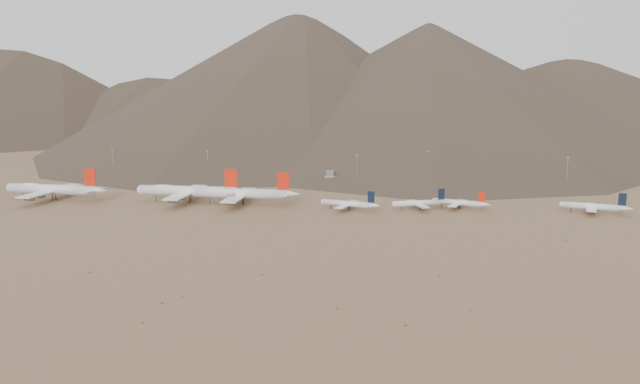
% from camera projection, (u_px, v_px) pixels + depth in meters
% --- Properties ---
extents(ground, '(3000.00, 3000.00, 0.00)m').
position_uv_depth(ground, '(255.00, 215.00, 381.62)').
color(ground, '#99734F').
rests_on(ground, ground).
extents(mountain_ridge, '(4400.00, 1000.00, 300.00)m').
position_uv_depth(mountain_ridge, '(370.00, 49.00, 1232.82)').
color(mountain_ridge, brown).
rests_on(mountain_ridge, ground).
extents(widebody_west, '(77.10, 59.28, 22.89)m').
position_uv_depth(widebody_west, '(52.00, 189.00, 428.58)').
color(widebody_west, white).
rests_on(widebody_west, ground).
extents(widebody_centre, '(78.77, 60.29, 23.39)m').
position_uv_depth(widebody_centre, '(188.00, 191.00, 421.21)').
color(widebody_centre, white).
rests_on(widebody_centre, ground).
extents(widebody_east, '(74.28, 56.91, 22.05)m').
position_uv_depth(widebody_east, '(242.00, 193.00, 413.45)').
color(widebody_east, white).
rests_on(widebody_east, ground).
extents(narrowbody_a, '(39.60, 29.29, 13.39)m').
position_uv_depth(narrowbody_a, '(349.00, 204.00, 394.27)').
color(narrowbody_a, white).
rests_on(narrowbody_a, ground).
extents(narrowbody_b, '(37.66, 28.20, 13.05)m').
position_uv_depth(narrowbody_b, '(420.00, 203.00, 398.04)').
color(narrowbody_b, white).
rests_on(narrowbody_b, ground).
extents(narrowbody_c, '(36.82, 27.49, 12.67)m').
position_uv_depth(narrowbody_c, '(460.00, 203.00, 399.56)').
color(narrowbody_c, white).
rests_on(narrowbody_c, ground).
extents(narrowbody_d, '(41.49, 30.60, 13.97)m').
position_uv_depth(narrowbody_d, '(595.00, 207.00, 384.18)').
color(narrowbody_d, white).
rests_on(narrowbody_d, ground).
extents(control_tower, '(8.00, 8.00, 12.00)m').
position_uv_depth(control_tower, '(330.00, 179.00, 492.99)').
color(control_tower, tan).
rests_on(control_tower, ground).
extents(mast_far_west, '(2.00, 0.60, 25.70)m').
position_uv_depth(mast_far_west, '(113.00, 163.00, 524.92)').
color(mast_far_west, gray).
rests_on(mast_far_west, ground).
extents(mast_west, '(2.00, 0.60, 25.70)m').
position_uv_depth(mast_west, '(208.00, 164.00, 516.14)').
color(mast_west, gray).
rests_on(mast_west, ground).
extents(mast_centre, '(2.00, 0.60, 25.70)m').
position_uv_depth(mast_centre, '(357.00, 169.00, 482.95)').
color(mast_centre, gray).
rests_on(mast_centre, ground).
extents(mast_east, '(2.00, 0.60, 25.70)m').
position_uv_depth(mast_east, '(428.00, 165.00, 507.75)').
color(mast_east, gray).
rests_on(mast_east, ground).
extents(mast_far_east, '(2.00, 0.60, 25.70)m').
position_uv_depth(mast_far_east, '(567.00, 172.00, 467.71)').
color(mast_far_east, gray).
rests_on(mast_far_east, ground).
extents(desert_scrub, '(372.74, 173.64, 0.85)m').
position_uv_depth(desert_scrub, '(353.00, 273.00, 262.21)').
color(desert_scrub, olive).
rests_on(desert_scrub, ground).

